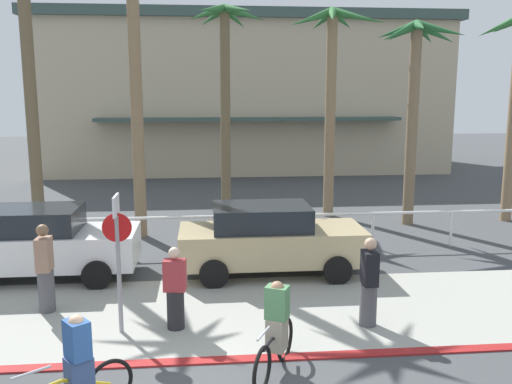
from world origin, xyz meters
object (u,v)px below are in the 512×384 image
object	(u,v)px
palm_tree_5	(415,73)
pedestrian_2	(175,292)
palm_tree_4	(332,62)
pedestrian_1	(45,272)
palm_tree_1	(24,5)
car_white_1	(39,242)
cyclist_yellow_0	(76,371)
stop_sign_bike_lane	(118,244)
palm_tree_3	(225,63)
cyclist_black_1	(276,330)
car_tan_2	(269,239)
pedestrian_0	(369,286)

from	to	relation	value
palm_tree_5	pedestrian_2	world-z (taller)	palm_tree_5
palm_tree_4	pedestrian_1	distance (m)	11.95
palm_tree_1	pedestrian_2	xyz separation A→B (m)	(4.47, -7.28, -6.05)
palm_tree_5	car_white_1	world-z (taller)	palm_tree_5
car_white_1	cyclist_yellow_0	bearing A→B (deg)	-70.40
pedestrian_1	stop_sign_bike_lane	bearing A→B (deg)	-35.16
stop_sign_bike_lane	palm_tree_3	world-z (taller)	palm_tree_3
cyclist_black_1	palm_tree_1	bearing A→B (deg)	124.10
cyclist_black_1	pedestrian_2	size ratio (longest dim) A/B	1.06
palm_tree_4	car_tan_2	xyz separation A→B (m)	(-2.85, -6.12, -4.48)
cyclist_yellow_0	palm_tree_3	bearing A→B (deg)	79.05
palm_tree_3	pedestrian_0	bearing A→B (deg)	-78.26
car_white_1	stop_sign_bike_lane	bearing A→B (deg)	-54.70
palm_tree_1	pedestrian_0	size ratio (longest dim) A/B	5.37
stop_sign_bike_lane	cyclist_black_1	xyz separation A→B (m)	(2.62, -1.68, -0.98)
stop_sign_bike_lane	pedestrian_2	bearing A→B (deg)	4.19
cyclist_black_1	pedestrian_0	world-z (taller)	pedestrian_0
palm_tree_3	palm_tree_5	xyz separation A→B (m)	(5.93, -2.69, -0.45)
palm_tree_5	pedestrian_2	bearing A→B (deg)	-133.41
palm_tree_1	pedestrian_2	bearing A→B (deg)	-58.42
palm_tree_4	pedestrian_2	world-z (taller)	palm_tree_4
stop_sign_bike_lane	pedestrian_0	xyz separation A→B (m)	(4.57, -0.13, -0.89)
car_tan_2	pedestrian_2	distance (m)	3.70
palm_tree_3	pedestrian_1	xyz separation A→B (m)	(-3.97, -9.35, -4.52)
stop_sign_bike_lane	car_white_1	xyz separation A→B (m)	(-2.33, 3.29, -0.81)
palm_tree_4	car_tan_2	distance (m)	8.10
palm_tree_1	cyclist_yellow_0	bearing A→B (deg)	-71.86
stop_sign_bike_lane	pedestrian_0	world-z (taller)	stop_sign_bike_lane
car_tan_2	pedestrian_1	distance (m)	5.09
palm_tree_1	palm_tree_5	distance (m)	11.94
palm_tree_4	palm_tree_1	bearing A→B (deg)	-168.69
palm_tree_3	pedestrian_2	xyz separation A→B (m)	(-1.38, -10.41, -4.64)
palm_tree_4	car_white_1	distance (m)	11.12
car_white_1	cyclist_black_1	world-z (taller)	car_white_1
car_tan_2	palm_tree_1	bearing A→B (deg)	147.19
palm_tree_5	palm_tree_4	bearing A→B (deg)	148.69
stop_sign_bike_lane	pedestrian_0	size ratio (longest dim) A/B	1.50
palm_tree_5	car_tan_2	size ratio (longest dim) A/B	1.49
pedestrian_1	pedestrian_2	xyz separation A→B (m)	(2.60, -1.06, -0.12)
palm_tree_5	pedestrian_2	xyz separation A→B (m)	(-7.31, -7.73, -4.20)
palm_tree_1	palm_tree_3	size ratio (longest dim) A/B	1.25
palm_tree_5	car_tan_2	distance (m)	8.09
palm_tree_4	car_tan_2	world-z (taller)	palm_tree_4
car_tan_2	pedestrian_0	bearing A→B (deg)	-65.37
cyclist_yellow_0	pedestrian_1	world-z (taller)	pedestrian_1
car_tan_2	car_white_1	bearing A→B (deg)	178.12
stop_sign_bike_lane	pedestrian_2	distance (m)	1.38
car_tan_2	cyclist_yellow_0	world-z (taller)	car_tan_2
car_white_1	pedestrian_1	xyz separation A→B (m)	(0.72, -2.15, -0.03)
pedestrian_1	pedestrian_2	world-z (taller)	pedestrian_1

